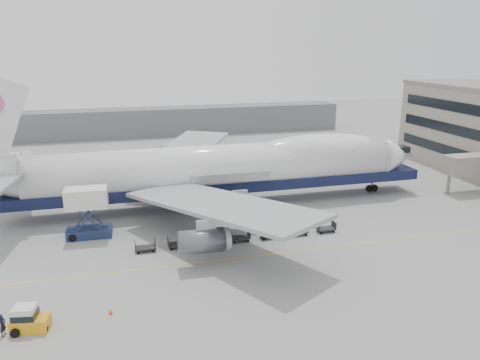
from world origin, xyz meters
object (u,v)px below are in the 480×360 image
object	(u,v)px
airliner	(223,167)
catering_truck	(87,210)
baggage_tug	(28,320)
ground_worker	(3,325)

from	to	relation	value
airliner	catering_truck	bearing A→B (deg)	-157.87
catering_truck	baggage_tug	world-z (taller)	catering_truck
catering_truck	baggage_tug	xyz separation A→B (m)	(-4.00, -19.14, -2.49)
catering_truck	baggage_tug	distance (m)	19.71
baggage_tug	ground_worker	bearing A→B (deg)	-163.40
baggage_tug	ground_worker	xyz separation A→B (m)	(-1.87, -0.22, -0.02)
airliner	baggage_tug	xyz separation A→B (m)	(-22.41, -26.62, -4.66)
airliner	ground_worker	distance (m)	36.50
catering_truck	ground_worker	bearing A→B (deg)	-104.20
baggage_tug	ground_worker	world-z (taller)	baggage_tug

